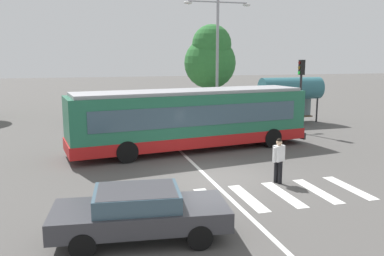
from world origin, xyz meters
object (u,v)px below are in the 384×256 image
(city_transit_bus, at_px, (191,119))
(parked_car_champagne, at_px, (200,107))
(background_tree_right, at_px, (211,58))
(parked_car_charcoal, at_px, (131,110))
(parked_car_white, at_px, (166,109))
(foreground_sedan, at_px, (140,211))
(twin_arm_street_lamp, at_px, (217,47))
(pedestrian_crossing_street, at_px, (279,158))
(bus_stop_shelter, at_px, (291,89))
(traffic_light_far_corner, at_px, (301,84))
(parked_car_black, at_px, (92,112))
(parked_car_silver, at_px, (233,107))

(city_transit_bus, bearing_deg, parked_car_champagne, 71.20)
(parked_car_champagne, distance_m, background_tree_right, 6.14)
(parked_car_charcoal, height_order, background_tree_right, background_tree_right)
(parked_car_white, relative_size, parked_car_champagne, 1.01)
(parked_car_champagne, xyz_separation_m, background_tree_right, (2.26, 4.22, 3.83))
(foreground_sedan, xyz_separation_m, twin_arm_street_lamp, (8.12, 17.38, 4.57))
(pedestrian_crossing_street, height_order, parked_car_charcoal, pedestrian_crossing_street)
(bus_stop_shelter, height_order, background_tree_right, background_tree_right)
(parked_car_white, relative_size, bus_stop_shelter, 1.02)
(traffic_light_far_corner, relative_size, twin_arm_street_lamp, 0.52)
(bus_stop_shelter, bearing_deg, pedestrian_crossing_street, -120.91)
(twin_arm_street_lamp, relative_size, background_tree_right, 1.15)
(twin_arm_street_lamp, bearing_deg, city_transit_bus, -117.23)
(parked_car_black, distance_m, traffic_light_far_corner, 14.68)
(parked_car_charcoal, bearing_deg, background_tree_right, 28.58)
(city_transit_bus, bearing_deg, twin_arm_street_lamp, 62.77)
(parked_car_silver, xyz_separation_m, twin_arm_street_lamp, (-2.12, -2.08, 4.57))
(parked_car_champagne, bearing_deg, parked_car_charcoal, 179.15)
(parked_car_champagne, height_order, traffic_light_far_corner, traffic_light_far_corner)
(city_transit_bus, bearing_deg, bus_stop_shelter, 33.96)
(city_transit_bus, distance_m, pedestrian_crossing_street, 6.34)
(pedestrian_crossing_street, bearing_deg, city_transit_bus, 105.57)
(parked_car_black, relative_size, background_tree_right, 0.62)
(background_tree_right, bearing_deg, pedestrian_crossing_street, -101.29)
(parked_car_black, xyz_separation_m, traffic_light_far_corner, (12.28, -7.71, 2.26))
(parked_car_black, bearing_deg, foreground_sedan, -88.01)
(parked_car_silver, bearing_deg, foreground_sedan, -117.75)
(bus_stop_shelter, xyz_separation_m, background_tree_right, (-3.08, 8.77, 2.18))
(parked_car_champagne, bearing_deg, twin_arm_street_lamp, -77.21)
(parked_car_charcoal, bearing_deg, city_transit_bus, -80.66)
(city_transit_bus, distance_m, traffic_light_far_corner, 8.18)
(city_transit_bus, xyz_separation_m, parked_car_charcoal, (-1.75, 10.64, -0.82))
(pedestrian_crossing_street, bearing_deg, background_tree_right, 78.71)
(pedestrian_crossing_street, bearing_deg, bus_stop_shelter, 59.09)
(parked_car_white, distance_m, traffic_light_far_corner, 10.69)
(parked_car_black, bearing_deg, parked_car_silver, -0.57)
(background_tree_right, bearing_deg, parked_car_champagne, -118.16)
(parked_car_black, xyz_separation_m, twin_arm_street_lamp, (8.80, -2.19, 4.57))
(parked_car_silver, relative_size, background_tree_right, 0.62)
(parked_car_charcoal, relative_size, bus_stop_shelter, 1.01)
(city_transit_bus, bearing_deg, parked_car_charcoal, 99.34)
(parked_car_champagne, distance_m, traffic_light_far_corner, 9.25)
(parked_car_charcoal, relative_size, parked_car_white, 0.99)
(parked_car_white, distance_m, parked_car_champagne, 2.73)
(pedestrian_crossing_street, height_order, parked_car_white, pedestrian_crossing_street)
(city_transit_bus, distance_m, bus_stop_shelter, 10.81)
(parked_car_black, distance_m, parked_car_charcoal, 2.91)
(pedestrian_crossing_street, relative_size, parked_car_black, 0.37)
(foreground_sedan, bearing_deg, parked_car_white, 76.32)
(parked_car_silver, bearing_deg, twin_arm_street_lamp, -135.58)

